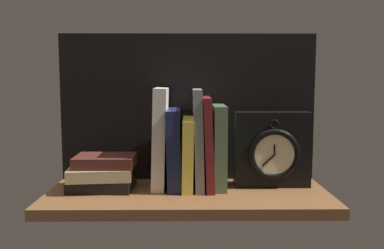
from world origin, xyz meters
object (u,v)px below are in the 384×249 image
at_px(book_gray_chess, 196,139).
at_px(book_maroon_dawkins, 206,142).
at_px(book_yellow_seinlanguage, 186,153).
at_px(book_green_romantic, 217,146).
at_px(book_navy_bierce, 172,148).
at_px(book_stack_side, 101,173).
at_px(book_white_catcher, 158,138).
at_px(framed_clock, 270,150).

distance_m(book_gray_chess, book_maroon_dawkins, 0.03).
relative_size(book_yellow_seinlanguage, book_maroon_dawkins, 0.76).
xyz_separation_m(book_yellow_seinlanguage, book_green_romantic, (0.08, 0.00, 0.02)).
height_order(book_navy_bierce, book_stack_side, book_navy_bierce).
bearing_deg(book_maroon_dawkins, book_navy_bierce, 180.00).
relative_size(book_white_catcher, book_gray_chess, 1.01).
relative_size(book_navy_bierce, framed_clock, 1.04).
distance_m(book_yellow_seinlanguage, book_gray_chess, 0.05).
bearing_deg(book_maroon_dawkins, framed_clock, 1.72).
xyz_separation_m(book_white_catcher, book_stack_side, (-0.14, -0.02, -0.08)).
xyz_separation_m(book_navy_bierce, book_stack_side, (-0.18, -0.02, -0.06)).
distance_m(book_navy_bierce, book_maroon_dawkins, 0.09).
height_order(book_white_catcher, book_gray_chess, book_white_catcher).
bearing_deg(book_yellow_seinlanguage, book_navy_bierce, 180.00).
distance_m(book_navy_bierce, book_green_romantic, 0.11).
bearing_deg(book_green_romantic, book_yellow_seinlanguage, 180.00).
distance_m(book_green_romantic, framed_clock, 0.14).
xyz_separation_m(book_white_catcher, book_gray_chess, (0.10, -0.00, -0.00)).
bearing_deg(book_maroon_dawkins, book_stack_side, -174.97).
xyz_separation_m(framed_clock, book_stack_side, (-0.43, -0.03, -0.05)).
bearing_deg(framed_clock, book_white_catcher, -179.00).
bearing_deg(book_yellow_seinlanguage, book_white_catcher, 180.00).
relative_size(book_green_romantic, framed_clock, 1.09).
relative_size(book_gray_chess, book_green_romantic, 1.19).
height_order(book_gray_chess, book_stack_side, book_gray_chess).
height_order(book_yellow_seinlanguage, framed_clock, framed_clock).
bearing_deg(book_green_romantic, book_gray_chess, -180.00).
bearing_deg(framed_clock, book_navy_bierce, -178.86).
distance_m(book_navy_bierce, book_yellow_seinlanguage, 0.04).
xyz_separation_m(book_maroon_dawkins, framed_clock, (0.16, 0.00, -0.02)).
distance_m(book_white_catcher, book_yellow_seinlanguage, 0.08).
bearing_deg(book_maroon_dawkins, book_yellow_seinlanguage, 180.00).
relative_size(book_yellow_seinlanguage, book_green_romantic, 0.84).
bearing_deg(book_gray_chess, book_white_catcher, 180.00).
relative_size(book_gray_chess, framed_clock, 1.30).
distance_m(book_maroon_dawkins, book_green_romantic, 0.03).
bearing_deg(framed_clock, book_stack_side, -176.24).
distance_m(book_white_catcher, book_gray_chess, 0.10).
distance_m(book_maroon_dawkins, framed_clock, 0.17).
bearing_deg(book_gray_chess, book_stack_side, -174.47).
bearing_deg(book_stack_side, book_maroon_dawkins, 5.03).
relative_size(book_white_catcher, book_navy_bierce, 1.27).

